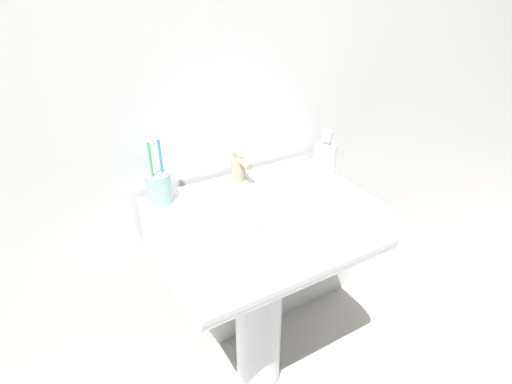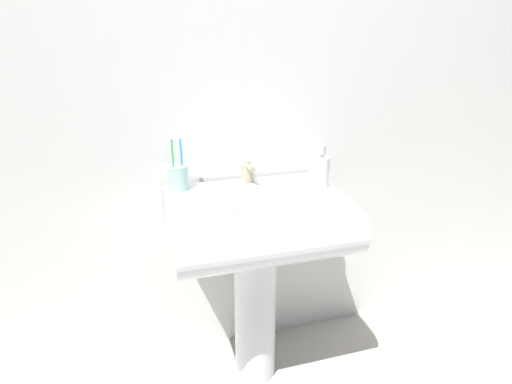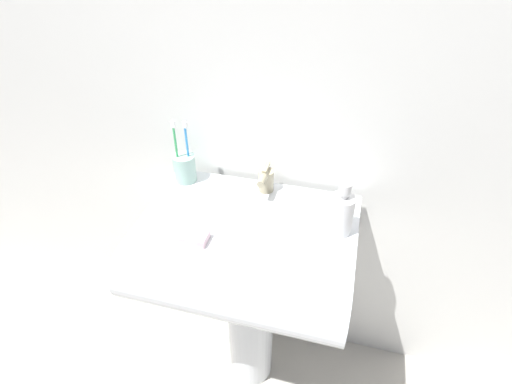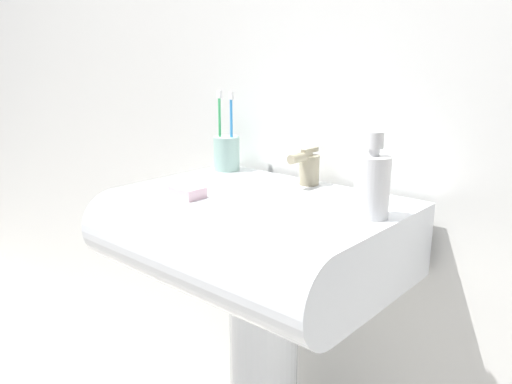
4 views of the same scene
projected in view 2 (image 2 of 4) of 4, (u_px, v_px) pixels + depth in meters
The scene contains 8 objects.
ground_plane at pixel (255, 370), 1.69m from camera, with size 6.00×6.00×0.00m, color #ADA89E.
wall_back at pixel (237, 71), 1.48m from camera, with size 5.00×0.05×2.40m, color silver.
sink_pedestal at pixel (255, 308), 1.58m from camera, with size 0.16×0.16×0.63m, color white.
sink_basin at pixel (260, 223), 1.39m from camera, with size 0.61×0.47×0.16m.
faucet at pixel (248, 172), 1.53m from camera, with size 0.05×0.10×0.09m.
toothbrush_cup at pixel (178, 177), 1.45m from camera, with size 0.07×0.07×0.21m.
soap_bottle at pixel (320, 171), 1.46m from camera, with size 0.07×0.07×0.16m.
bar_soap at pixel (230, 209), 1.27m from camera, with size 0.07×0.05×0.02m, color silver.
Camera 2 is at (-0.36, -1.26, 1.31)m, focal length 28.00 mm.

